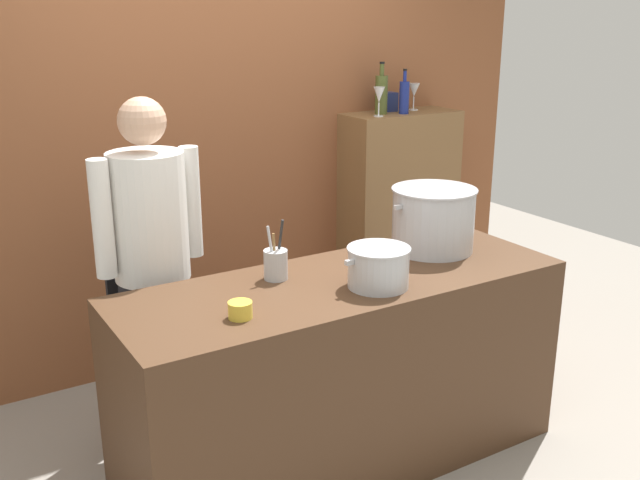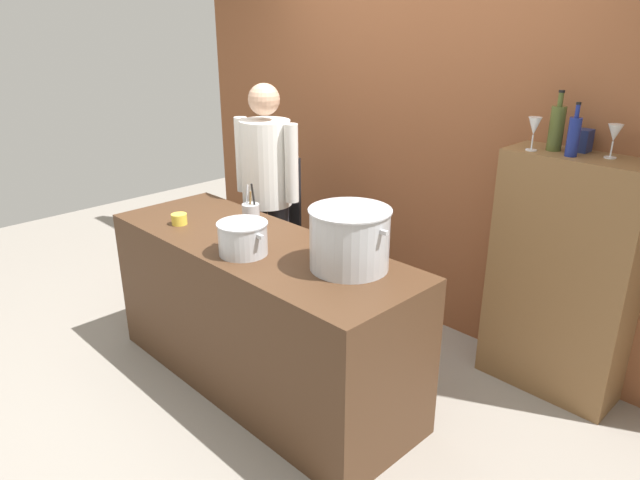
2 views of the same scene
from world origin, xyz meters
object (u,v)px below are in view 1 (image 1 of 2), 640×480
object	(u,v)px
chef	(151,251)
utensil_crock	(276,264)
wine_bottle_cobalt	(404,97)
wine_glass_tall	(414,91)
stockpot_small	(378,267)
stockpot_large	(433,219)
butter_jar	(240,310)
wine_bottle_olive	(381,94)
wine_glass_wide	(379,96)
spice_tin_navy	(389,102)

from	to	relation	value
chef	utensil_crock	xyz separation A→B (m)	(0.40, -0.45, 0.00)
wine_bottle_cobalt	wine_glass_tall	size ratio (longest dim) A/B	1.60
stockpot_small	stockpot_large	bearing A→B (deg)	27.23
butter_jar	wine_bottle_olive	bearing A→B (deg)	39.66
chef	utensil_crock	size ratio (longest dim) A/B	6.28
wine_glass_tall	butter_jar	bearing A→B (deg)	-144.10
stockpot_large	wine_bottle_cobalt	xyz separation A→B (m)	(0.59, 1.01, 0.45)
stockpot_small	wine_glass_tall	xyz separation A→B (m)	(1.26, 1.38, 0.53)
wine_glass_wide	wine_glass_tall	xyz separation A→B (m)	(0.36, 0.12, -0.00)
stockpot_small	spice_tin_navy	size ratio (longest dim) A/B	2.78
utensil_crock	spice_tin_navy	world-z (taller)	spice_tin_navy
chef	wine_bottle_olive	distance (m)	1.88
wine_glass_wide	wine_glass_tall	size ratio (longest dim) A/B	1.04
utensil_crock	wine_glass_wide	size ratio (longest dim) A/B	1.49
utensil_crock	wine_bottle_olive	distance (m)	1.76
butter_jar	wine_bottle_olive	size ratio (longest dim) A/B	0.30
stockpot_small	wine_bottle_cobalt	distance (m)	1.76
wine_glass_wide	spice_tin_navy	size ratio (longest dim) A/B	1.50
wine_glass_tall	spice_tin_navy	distance (m)	0.18
wine_bottle_cobalt	utensil_crock	bearing A→B (deg)	-145.76
wine_glass_tall	chef	bearing A→B (deg)	-162.65
stockpot_large	wine_bottle_cobalt	size ratio (longest dim) A/B	1.70
butter_jar	wine_bottle_cobalt	world-z (taller)	wine_bottle_cobalt
chef	wine_glass_tall	distance (m)	2.15
stockpot_large	wine_bottle_olive	distance (m)	1.27
wine_bottle_cobalt	wine_glass_tall	xyz separation A→B (m)	(0.16, 0.10, 0.02)
chef	wine_bottle_cobalt	bearing A→B (deg)	-174.15
stockpot_small	wine_bottle_cobalt	bearing A→B (deg)	49.15
stockpot_small	utensil_crock	world-z (taller)	utensil_crock
utensil_crock	wine_bottle_olive	xyz separation A→B (m)	(1.30, 1.04, 0.55)
wine_bottle_olive	spice_tin_navy	world-z (taller)	wine_bottle_olive
utensil_crock	butter_jar	bearing A→B (deg)	-136.27
stockpot_small	wine_bottle_olive	bearing A→B (deg)	53.93
stockpot_large	stockpot_small	bearing A→B (deg)	-152.77
stockpot_large	wine_glass_wide	world-z (taller)	wine_glass_wide
chef	spice_tin_navy	world-z (taller)	chef
utensil_crock	wine_bottle_cobalt	world-z (taller)	wine_bottle_cobalt
stockpot_small	butter_jar	size ratio (longest dim) A/B	3.53
chef	wine_bottle_olive	bearing A→B (deg)	-170.94
stockpot_small	wine_glass_tall	bearing A→B (deg)	47.56
utensil_crock	wine_glass_tall	world-z (taller)	wine_glass_tall
butter_jar	stockpot_large	bearing A→B (deg)	12.60
butter_jar	chef	bearing A→B (deg)	96.42
stockpot_small	utensil_crock	distance (m)	0.44
chef	stockpot_large	xyz separation A→B (m)	(1.23, -0.50, 0.09)
wine_bottle_cobalt	spice_tin_navy	world-z (taller)	wine_bottle_cobalt
wine_glass_wide	stockpot_large	bearing A→B (deg)	-111.33
chef	wine_bottle_olive	size ratio (longest dim) A/B	5.29
wine_bottle_cobalt	wine_glass_wide	world-z (taller)	wine_bottle_cobalt
stockpot_large	utensil_crock	size ratio (longest dim) A/B	1.75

